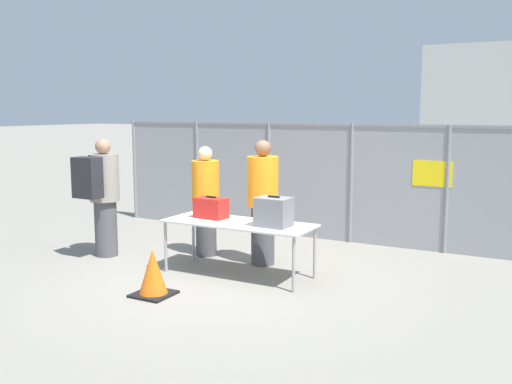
% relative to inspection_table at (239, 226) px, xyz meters
% --- Properties ---
extents(ground_plane, '(120.00, 120.00, 0.00)m').
position_rel_inspection_table_xyz_m(ground_plane, '(-0.08, -0.19, -0.68)').
color(ground_plane, gray).
extents(fence_section, '(7.75, 0.07, 1.99)m').
position_rel_inspection_table_xyz_m(fence_section, '(-0.07, 2.55, 0.37)').
color(fence_section, gray).
rests_on(fence_section, ground_plane).
extents(inspection_table, '(2.05, 0.79, 0.72)m').
position_rel_inspection_table_xyz_m(inspection_table, '(0.00, 0.00, 0.00)').
color(inspection_table, silver).
rests_on(inspection_table, ground_plane).
extents(suitcase_red, '(0.47, 0.29, 0.31)m').
position_rel_inspection_table_xyz_m(suitcase_red, '(-0.48, 0.08, 0.19)').
color(suitcase_red, red).
rests_on(suitcase_red, inspection_table).
extents(suitcase_grey, '(0.44, 0.34, 0.40)m').
position_rel_inspection_table_xyz_m(suitcase_grey, '(0.53, -0.02, 0.24)').
color(suitcase_grey, slate).
rests_on(suitcase_grey, inspection_table).
extents(traveler_hooded, '(0.44, 0.68, 1.78)m').
position_rel_inspection_table_xyz_m(traveler_hooded, '(-2.29, -0.13, 0.31)').
color(traveler_hooded, '#4C4C51').
rests_on(traveler_hooded, ground_plane).
extents(security_worker_near, '(0.44, 0.44, 1.79)m').
position_rel_inspection_table_xyz_m(security_worker_near, '(0.03, 0.63, 0.25)').
color(security_worker_near, '#4C4C51').
rests_on(security_worker_near, ground_plane).
extents(security_worker_far, '(0.41, 0.41, 1.67)m').
position_rel_inspection_table_xyz_m(security_worker_far, '(-0.96, 0.67, 0.19)').
color(security_worker_far, '#4C4C51').
rests_on(security_worker_far, ground_plane).
extents(utility_trailer, '(4.17, 2.17, 0.69)m').
position_rel_inspection_table_xyz_m(utility_trailer, '(1.35, 4.03, -0.27)').
color(utility_trailer, '#B2B2B7').
rests_on(utility_trailer, ground_plane).
extents(traffic_cone, '(0.45, 0.45, 0.56)m').
position_rel_inspection_table_xyz_m(traffic_cone, '(-0.47, -1.23, -0.41)').
color(traffic_cone, black).
rests_on(traffic_cone, ground_plane).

